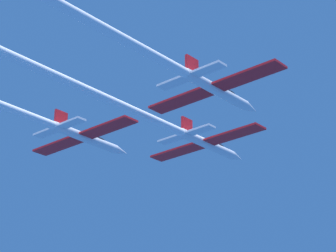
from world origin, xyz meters
TOP-DOWN VIEW (x-y plane):
  - jet_lead at (-0.57, -22.01)m, footprint 19.23×72.79m
  - jet_right_wing at (11.01, -33.75)m, footprint 19.23×70.12m

SIDE VIEW (x-z plane):
  - jet_lead at x=-0.57m, z-range -1.76..1.43m
  - jet_right_wing at x=11.01m, z-range -1.57..1.61m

